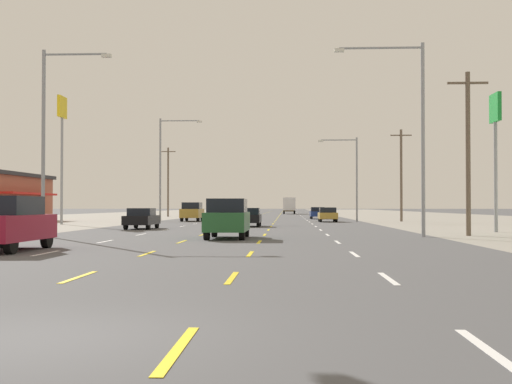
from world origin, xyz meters
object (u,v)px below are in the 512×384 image
(suv_far_left_nearest, at_px, (7,222))
(sedan_far_right_farthest, at_px, (317,213))
(sedan_far_right_far, at_px, (328,214))
(box_truck_inner_right_distant_a, at_px, (289,205))
(streetlight_right_row_0, at_px, (413,123))
(streetlight_right_row_1, at_px, (352,172))
(streetlight_left_row_0, at_px, (50,129))
(sedan_far_left_mid, at_px, (142,218))
(sedan_center_turn_midfar, at_px, (249,217))
(pole_sign_right_row_1, at_px, (495,129))
(streetlight_left_row_1, at_px, (164,162))
(pole_sign_left_row_1, at_px, (62,129))
(suv_far_left_farther, at_px, (192,211))
(suv_center_turn_near, at_px, (228,218))

(suv_far_left_nearest, bearing_deg, sedan_far_right_farthest, 76.91)
(sedan_far_right_far, xyz_separation_m, box_truck_inner_right_distant_a, (-3.67, 64.53, 1.08))
(streetlight_right_row_0, height_order, streetlight_right_row_1, streetlight_right_row_0)
(streetlight_right_row_1, bearing_deg, streetlight_left_row_0, -120.24)
(streetlight_left_row_0, height_order, streetlight_right_row_0, streetlight_right_row_0)
(streetlight_right_row_0, bearing_deg, sedan_far_left_mid, 146.39)
(sedan_center_turn_midfar, xyz_separation_m, pole_sign_right_row_1, (15.86, -10.71, 5.62))
(sedan_center_turn_midfar, distance_m, streetlight_left_row_0, 20.38)
(streetlight_left_row_1, distance_m, streetlight_right_row_1, 19.46)
(sedan_center_turn_midfar, distance_m, sedan_far_right_far, 17.14)
(pole_sign_left_row_1, bearing_deg, sedan_center_turn_midfar, -16.69)
(suv_far_left_farther, height_order, streetlight_right_row_0, streetlight_right_row_0)
(sedan_far_right_far, height_order, streetlight_right_row_1, streetlight_right_row_1)
(streetlight_right_row_0, xyz_separation_m, streetlight_right_row_1, (0.05, 33.46, -0.91))
(pole_sign_right_row_1, xyz_separation_m, streetlight_left_row_1, (-25.60, 27.04, -0.19))
(pole_sign_left_row_1, height_order, streetlight_right_row_0, pole_sign_left_row_1)
(sedan_far_right_farthest, bearing_deg, streetlight_right_row_0, -86.57)
(streetlight_right_row_0, distance_m, streetlight_left_row_1, 38.67)
(sedan_far_right_far, bearing_deg, sedan_far_left_mid, -123.66)
(sedan_far_right_farthest, distance_m, box_truck_inner_right_distant_a, 49.36)
(suv_far_left_farther, distance_m, sedan_far_right_farthest, 19.13)
(sedan_far_right_farthest, distance_m, pole_sign_left_row_1, 35.75)
(sedan_center_turn_midfar, relative_size, streetlight_left_row_0, 0.45)
(pole_sign_right_row_1, relative_size, streetlight_right_row_0, 0.84)
(suv_far_left_nearest, bearing_deg, sedan_far_left_mid, 90.22)
(box_truck_inner_right_distant_a, distance_m, streetlight_left_row_1, 65.29)
(streetlight_right_row_1, bearing_deg, sedan_far_right_farthest, 101.35)
(suv_far_left_farther, bearing_deg, pole_sign_left_row_1, -127.55)
(suv_far_left_nearest, distance_m, sedan_far_left_mid, 22.97)
(streetlight_left_row_1, bearing_deg, suv_far_left_farther, 25.01)
(sedan_far_right_farthest, distance_m, streetlight_right_row_0, 48.39)
(sedan_far_right_farthest, bearing_deg, suv_far_left_farther, -136.02)
(suv_center_turn_near, bearing_deg, streetlight_right_row_0, 12.54)
(sedan_far_left_mid, distance_m, streetlight_left_row_0, 12.55)
(sedan_far_right_far, bearing_deg, pole_sign_right_row_1, -71.59)
(sedan_far_right_far, distance_m, pole_sign_right_row_1, 28.30)
(sedan_center_turn_midfar, bearing_deg, streetlight_left_row_0, -119.80)
(streetlight_right_row_1, bearing_deg, suv_far_left_nearest, -110.42)
(suv_far_left_nearest, xyz_separation_m, pole_sign_right_row_1, (23.00, 18.18, 5.35))
(suv_far_left_nearest, xyz_separation_m, box_truck_inner_right_distant_a, (10.57, 109.02, 0.81))
(box_truck_inner_right_distant_a, bearing_deg, streetlight_left_row_0, -97.75)
(suv_center_turn_near, height_order, pole_sign_left_row_1, pole_sign_left_row_1)
(suv_far_left_farther, bearing_deg, streetlight_left_row_1, -154.99)
(suv_center_turn_near, relative_size, pole_sign_left_row_1, 0.44)
(suv_center_turn_near, xyz_separation_m, sedan_far_right_farthest, (6.76, 50.17, -0.27))
(sedan_far_left_mid, height_order, pole_sign_left_row_1, pole_sign_left_row_1)
(sedan_center_turn_midfar, height_order, sedan_far_right_farthest, same)
(sedan_far_right_farthest, relative_size, pole_sign_left_row_1, 0.40)
(streetlight_left_row_1, bearing_deg, streetlight_right_row_0, -59.92)
(suv_center_turn_near, distance_m, suv_far_left_farther, 37.54)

